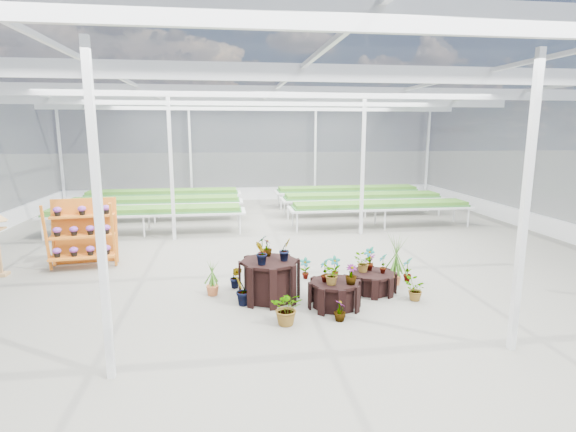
{
  "coord_description": "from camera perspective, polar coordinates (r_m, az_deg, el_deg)",
  "views": [
    {
      "loc": [
        -1.35,
        -9.97,
        3.37
      ],
      "look_at": [
        0.12,
        0.73,
        1.3
      ],
      "focal_mm": 28.0,
      "sensor_mm": 36.0,
      "label": 1
    }
  ],
  "objects": [
    {
      "name": "plinth_low",
      "position": [
        9.74,
        10.72,
        -8.27
      ],
      "size": [
        1.14,
        1.14,
        0.43
      ],
      "primitive_type": "cylinder",
      "rotation": [
        0.0,
        0.0,
        -0.23
      ],
      "color": "black",
      "rests_on": "ground"
    },
    {
      "name": "shelf_rack",
      "position": [
        12.25,
        -24.62,
        -2.07
      ],
      "size": [
        1.68,
        1.03,
        1.68
      ],
      "primitive_type": null,
      "rotation": [
        0.0,
        0.0,
        0.12
      ],
      "color": "#CB671A",
      "rests_on": "ground"
    },
    {
      "name": "nursery_benches",
      "position": [
        17.48,
        -3.31,
        1.12
      ],
      "size": [
        16.0,
        7.0,
        0.84
      ],
      "primitive_type": null,
      "color": "silver",
      "rests_on": "ground"
    },
    {
      "name": "steel_frame",
      "position": [
        10.13,
        -0.13,
        4.5
      ],
      "size": [
        18.0,
        24.0,
        4.5
      ],
      "primitive_type": null,
      "color": "silver",
      "rests_on": "ground"
    },
    {
      "name": "ground_plane",
      "position": [
        10.62,
        -0.12,
        -7.66
      ],
      "size": [
        24.0,
        24.0,
        0.0
      ],
      "primitive_type": "plane",
      "color": "gray",
      "rests_on": "ground"
    },
    {
      "name": "plinth_tall",
      "position": [
        9.14,
        -2.37,
        -8.1
      ],
      "size": [
        1.22,
        1.22,
        0.81
      ],
      "primitive_type": "cylinder",
      "rotation": [
        0.0,
        0.0,
        0.03
      ],
      "color": "black",
      "rests_on": "ground"
    },
    {
      "name": "plinth_mid",
      "position": [
        8.82,
        5.92,
        -9.87
      ],
      "size": [
        1.02,
        1.02,
        0.52
      ],
      "primitive_type": "cylinder",
      "rotation": [
        0.0,
        0.0,
        0.03
      ],
      "color": "black",
      "rests_on": "ground"
    },
    {
      "name": "nursery_plants",
      "position": [
        9.24,
        4.23,
        -7.29
      ],
      "size": [
        4.7,
        2.82,
        1.33
      ],
      "color": "#3D7123",
      "rests_on": "ground"
    },
    {
      "name": "greenhouse_shell",
      "position": [
        10.13,
        -0.13,
        4.5
      ],
      "size": [
        18.0,
        24.0,
        4.5
      ],
      "primitive_type": null,
      "color": "white",
      "rests_on": "ground"
    }
  ]
}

